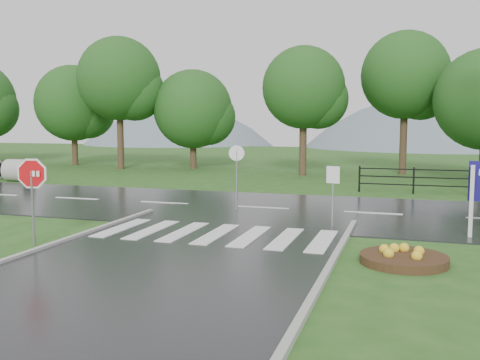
% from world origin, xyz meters
% --- Properties ---
extents(ground, '(120.00, 120.00, 0.00)m').
position_xyz_m(ground, '(0.00, 0.00, 0.00)').
color(ground, '#27531B').
rests_on(ground, ground).
extents(main_road, '(90.00, 8.00, 0.04)m').
position_xyz_m(main_road, '(0.00, 10.00, 0.00)').
color(main_road, black).
rests_on(main_road, ground).
extents(crosswalk, '(6.50, 2.80, 0.02)m').
position_xyz_m(crosswalk, '(0.00, 5.00, 0.06)').
color(crosswalk, silver).
rests_on(crosswalk, ground).
extents(fence_west, '(9.58, 0.08, 1.20)m').
position_xyz_m(fence_west, '(7.75, 16.00, 0.72)').
color(fence_west, black).
rests_on(fence_west, ground).
extents(hills, '(102.00, 48.00, 48.00)m').
position_xyz_m(hills, '(3.49, 65.00, -15.54)').
color(hills, slate).
rests_on(hills, ground).
extents(treeline, '(83.20, 5.20, 10.00)m').
position_xyz_m(treeline, '(1.00, 24.00, 0.00)').
color(treeline, '#194816').
rests_on(treeline, ground).
extents(stop_sign, '(1.06, 0.25, 2.43)m').
position_xyz_m(stop_sign, '(-4.09, 2.44, 1.71)').
color(stop_sign, '#939399').
rests_on(stop_sign, ground).
extents(flower_bed, '(1.97, 1.97, 0.39)m').
position_xyz_m(flower_bed, '(5.09, 3.49, 0.15)').
color(flower_bed, '#332111').
rests_on(flower_bed, ground).
extents(reg_sign_small, '(0.41, 0.13, 1.89)m').
position_xyz_m(reg_sign_small, '(2.98, 7.09, 1.36)').
color(reg_sign_small, '#939399').
rests_on(reg_sign_small, ground).
extents(reg_sign_round, '(0.54, 0.16, 2.38)m').
position_xyz_m(reg_sign_round, '(-0.73, 9.15, 1.49)').
color(reg_sign_round, '#939399').
rests_on(reg_sign_round, ground).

